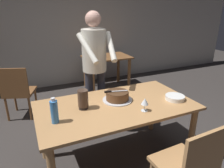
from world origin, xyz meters
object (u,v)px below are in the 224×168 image
at_px(background_table, 107,63).
at_px(plate_stack, 175,98).
at_px(cake_on_platter, 117,96).
at_px(main_dining_table, 116,112).
at_px(wine_glass_near, 145,102).
at_px(person_cutting_cake, 95,62).
at_px(cake_knife, 111,91).
at_px(hurricane_lamp, 83,99).
at_px(water_bottle, 54,111).
at_px(background_chair_0, 18,90).
at_px(chair_near_side, 189,165).

bearing_deg(background_table, plate_stack, -93.76).
bearing_deg(cake_on_platter, main_dining_table, -122.86).
relative_size(plate_stack, wine_glass_near, 1.53).
height_order(person_cutting_cake, background_table, person_cutting_cake).
xyz_separation_m(cake_knife, hurricane_lamp, (-0.35, -0.05, -0.01)).
distance_m(person_cutting_cake, background_table, 1.85).
bearing_deg(person_cutting_cake, background_table, 62.11).
relative_size(cake_on_platter, person_cutting_cake, 0.20).
height_order(water_bottle, background_table, water_bottle).
xyz_separation_m(wine_glass_near, hurricane_lamp, (-0.56, 0.31, 0.00)).
height_order(water_bottle, person_cutting_cake, person_cutting_cake).
distance_m(cake_knife, wine_glass_near, 0.42).
bearing_deg(plate_stack, background_chair_0, 133.95).
bearing_deg(hurricane_lamp, wine_glass_near, -28.73).
height_order(plate_stack, water_bottle, water_bottle).
bearing_deg(cake_on_platter, wine_glass_near, -67.08).
bearing_deg(chair_near_side, background_table, 80.04).
xyz_separation_m(main_dining_table, background_table, (0.83, 2.25, -0.07)).
bearing_deg(wine_glass_near, main_dining_table, 128.32).
distance_m(main_dining_table, water_bottle, 0.72).
xyz_separation_m(main_dining_table, person_cutting_cake, (0.00, 0.68, 0.43)).
xyz_separation_m(water_bottle, chair_near_side, (0.97, -0.73, -0.37)).
bearing_deg(person_cutting_cake, background_chair_0, 138.14).
relative_size(cake_on_platter, wine_glass_near, 2.36).
bearing_deg(cake_knife, main_dining_table, -83.04).
relative_size(cake_on_platter, hurricane_lamp, 1.62).
bearing_deg(main_dining_table, wine_glass_near, -51.68).
xyz_separation_m(plate_stack, background_chair_0, (-1.69, 1.75, -0.28)).
distance_m(main_dining_table, wine_glass_near, 0.38).
height_order(main_dining_table, plate_stack, plate_stack).
bearing_deg(cake_knife, background_table, 68.43).
bearing_deg(background_chair_0, chair_near_side, -61.75).
bearing_deg(cake_on_platter, plate_stack, -22.31).
bearing_deg(hurricane_lamp, background_table, 61.49).
height_order(hurricane_lamp, person_cutting_cake, person_cutting_cake).
bearing_deg(background_chair_0, background_table, 19.78).
bearing_deg(cake_knife, chair_near_side, -72.18).
bearing_deg(cake_on_platter, hurricane_lamp, -175.04).
bearing_deg(hurricane_lamp, chair_near_side, -53.95).
relative_size(water_bottle, person_cutting_cake, 0.15).
relative_size(background_table, background_chair_0, 1.11).
distance_m(hurricane_lamp, chair_near_side, 1.16).
bearing_deg(cake_knife, water_bottle, -162.17).
height_order(person_cutting_cake, chair_near_side, person_cutting_cake).
height_order(hurricane_lamp, background_table, hurricane_lamp).
bearing_deg(water_bottle, cake_on_platter, 14.98).
height_order(main_dining_table, background_table, main_dining_table).
bearing_deg(wine_glass_near, background_chair_0, 123.41).
xyz_separation_m(cake_on_platter, background_table, (0.78, 2.16, -0.22)).
bearing_deg(plate_stack, water_bottle, 177.57).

